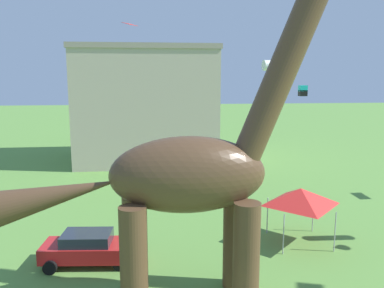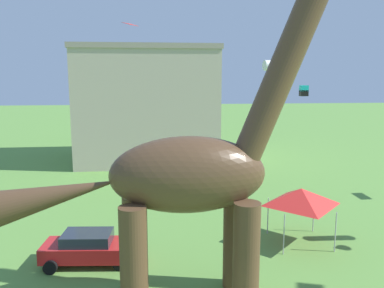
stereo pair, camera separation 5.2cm
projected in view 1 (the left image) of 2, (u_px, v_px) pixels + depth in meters
name	position (u px, v px, depth m)	size (l,w,h in m)	color
dinosaur_sculpture	(186.00, 175.00, 14.79)	(13.74, 2.91, 14.36)	#513823
parked_sedan_left	(87.00, 248.00, 18.71)	(4.35, 2.16, 1.55)	red
festival_canopy_tent	(301.00, 197.00, 20.90)	(3.15, 3.15, 3.00)	#B2B2B7
kite_drifting	(303.00, 91.00, 36.62)	(0.73, 0.73, 0.99)	#19B2B7
kite_near_low	(130.00, 24.00, 17.99)	(0.77, 0.81, 0.15)	red
kite_mid_left	(283.00, 65.00, 29.60)	(2.87, 2.55, 0.82)	white
background_building_block	(146.00, 104.00, 42.34)	(14.35, 11.73, 11.92)	#B7A893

